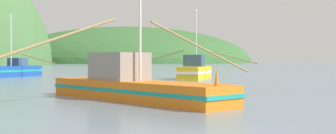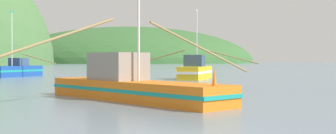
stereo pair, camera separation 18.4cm
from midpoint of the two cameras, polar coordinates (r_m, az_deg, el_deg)
hill_far_center at (r=254.94m, az=-5.17°, el=0.53°), size 145.75×116.60×42.13m
fishing_boat_yellow at (r=44.59m, az=3.45°, el=-0.52°), size 11.45×7.26×7.28m
fishing_boat_orange at (r=21.72m, az=-5.18°, el=-2.38°), size 15.79×11.46×6.10m
fishing_boat_blue at (r=54.29m, az=-19.62°, el=-0.38°), size 9.65×7.15×7.70m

